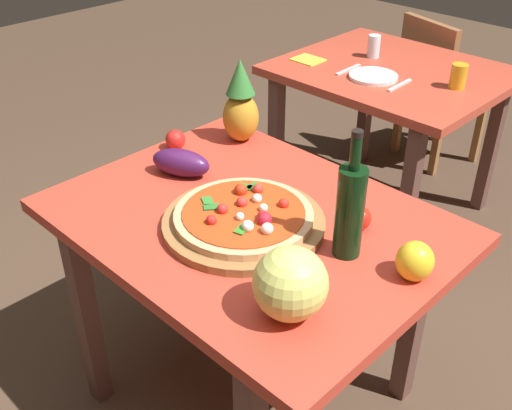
% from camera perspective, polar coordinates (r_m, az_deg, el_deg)
% --- Properties ---
extents(ground_plane, '(10.00, 10.00, 0.00)m').
position_cam_1_polar(ground_plane, '(2.31, -0.44, -17.20)').
color(ground_plane, '#4C3828').
extents(display_table, '(1.14, 0.86, 0.77)m').
position_cam_1_polar(display_table, '(1.85, -0.53, -3.68)').
color(display_table, brown).
rests_on(display_table, ground_plane).
extents(background_table, '(1.01, 0.87, 0.77)m').
position_cam_1_polar(background_table, '(3.02, 12.52, 10.43)').
color(background_table, brown).
rests_on(background_table, ground_plane).
extents(dining_chair, '(0.50, 0.50, 0.85)m').
position_cam_1_polar(dining_chair, '(3.68, 16.54, 10.88)').
color(dining_chair, olive).
rests_on(dining_chair, ground_plane).
extents(pizza_board, '(0.47, 0.47, 0.02)m').
position_cam_1_polar(pizza_board, '(1.74, -1.15, -1.67)').
color(pizza_board, olive).
rests_on(pizza_board, display_table).
extents(pizza, '(0.40, 0.40, 0.06)m').
position_cam_1_polar(pizza, '(1.72, -1.09, -0.92)').
color(pizza, tan).
rests_on(pizza, pizza_board).
extents(wine_bottle, '(0.08, 0.08, 0.36)m').
position_cam_1_polar(wine_bottle, '(1.58, 8.80, -0.43)').
color(wine_bottle, black).
rests_on(wine_bottle, display_table).
extents(pineapple_left, '(0.13, 0.13, 0.30)m').
position_cam_1_polar(pineapple_left, '(2.17, -1.45, 9.36)').
color(pineapple_left, '#B88322').
rests_on(pineapple_left, display_table).
extents(melon, '(0.18, 0.18, 0.18)m').
position_cam_1_polar(melon, '(1.41, 3.24, -7.36)').
color(melon, '#DADA68').
rests_on(melon, display_table).
extents(bell_pepper, '(0.10, 0.10, 0.11)m').
position_cam_1_polar(bell_pepper, '(1.59, 14.67, -5.11)').
color(bell_pepper, yellow).
rests_on(bell_pepper, display_table).
extents(eggplant, '(0.22, 0.17, 0.09)m').
position_cam_1_polar(eggplant, '(1.99, -7.06, 3.96)').
color(eggplant, '#461948').
rests_on(eggplant, display_table).
extents(tomato_by_bottle, '(0.07, 0.07, 0.07)m').
position_cam_1_polar(tomato_by_bottle, '(2.17, -7.57, 6.11)').
color(tomato_by_bottle, red).
rests_on(tomato_by_bottle, display_table).
extents(tomato_beside_pepper, '(0.07, 0.07, 0.07)m').
position_cam_1_polar(tomato_beside_pepper, '(1.74, 9.64, -1.21)').
color(tomato_beside_pepper, red).
rests_on(tomato_beside_pepper, display_table).
extents(drinking_glass_juice, '(0.07, 0.07, 0.11)m').
position_cam_1_polar(drinking_glass_juice, '(2.81, 18.45, 11.39)').
color(drinking_glass_juice, gold).
rests_on(drinking_glass_juice, background_table).
extents(drinking_glass_water, '(0.06, 0.06, 0.11)m').
position_cam_1_polar(drinking_glass_water, '(3.10, 10.99, 14.41)').
color(drinking_glass_water, silver).
rests_on(drinking_glass_water, background_table).
extents(dinner_plate, '(0.22, 0.22, 0.02)m').
position_cam_1_polar(dinner_plate, '(2.85, 10.94, 11.77)').
color(dinner_plate, white).
rests_on(dinner_plate, background_table).
extents(fork_utensil, '(0.02, 0.18, 0.01)m').
position_cam_1_polar(fork_utensil, '(2.92, 8.64, 12.45)').
color(fork_utensil, silver).
rests_on(fork_utensil, background_table).
extents(knife_utensil, '(0.02, 0.18, 0.01)m').
position_cam_1_polar(knife_utensil, '(2.78, 13.32, 10.88)').
color(knife_utensil, silver).
rests_on(knife_utensil, background_table).
extents(napkin_folded, '(0.14, 0.12, 0.01)m').
position_cam_1_polar(napkin_folded, '(3.03, 4.90, 13.42)').
color(napkin_folded, yellow).
rests_on(napkin_folded, background_table).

